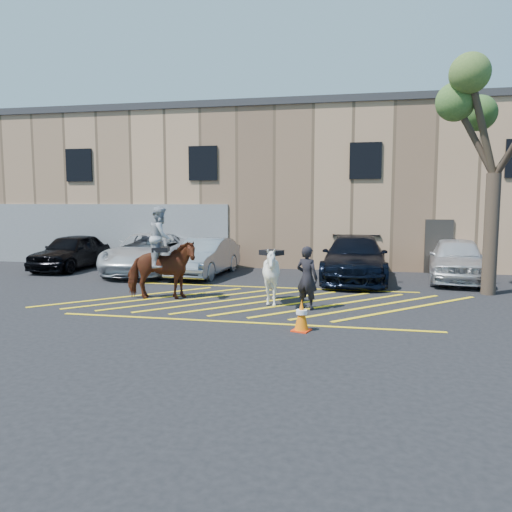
% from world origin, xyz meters
% --- Properties ---
extents(ground, '(90.00, 90.00, 0.00)m').
position_xyz_m(ground, '(0.00, 0.00, 0.00)').
color(ground, black).
rests_on(ground, ground).
extents(car_black_suv, '(1.89, 4.53, 1.53)m').
position_xyz_m(car_black_suv, '(-9.38, 5.06, 0.77)').
color(car_black_suv, black).
rests_on(car_black_suv, ground).
extents(car_white_pickup, '(3.32, 6.11, 1.63)m').
position_xyz_m(car_white_pickup, '(-5.68, 4.78, 0.81)').
color(car_white_pickup, silver).
rests_on(car_white_pickup, ground).
extents(car_silver_sedan, '(1.86, 4.58, 1.48)m').
position_xyz_m(car_silver_sedan, '(-3.16, 4.40, 0.74)').
color(car_silver_sedan, gray).
rests_on(car_silver_sedan, ground).
extents(car_blue_suv, '(2.39, 5.72, 1.65)m').
position_xyz_m(car_blue_suv, '(2.65, 4.44, 0.83)').
color(car_blue_suv, black).
rests_on(car_blue_suv, ground).
extents(car_white_suv, '(2.51, 4.97, 1.62)m').
position_xyz_m(car_white_suv, '(6.35, 4.94, 0.81)').
color(car_white_suv, silver).
rests_on(car_white_suv, ground).
extents(handler, '(0.75, 0.64, 1.73)m').
position_xyz_m(handler, '(1.41, -0.98, 0.87)').
color(handler, black).
rests_on(handler, ground).
extents(warehouse, '(32.42, 10.20, 7.30)m').
position_xyz_m(warehouse, '(-0.01, 11.99, 3.65)').
color(warehouse, tan).
rests_on(warehouse, ground).
extents(hatching_zone, '(12.60, 5.12, 0.01)m').
position_xyz_m(hatching_zone, '(-0.00, -0.30, 0.01)').
color(hatching_zone, yellow).
rests_on(hatching_zone, ground).
extents(mounted_bay, '(2.27, 1.42, 2.78)m').
position_xyz_m(mounted_bay, '(-3.02, -0.44, 1.12)').
color(mounted_bay, '#581E15').
rests_on(mounted_bay, ground).
extents(saddled_white, '(1.96, 2.01, 1.68)m').
position_xyz_m(saddled_white, '(0.35, -0.56, 0.84)').
color(saddled_white, white).
rests_on(saddled_white, ground).
extents(traffic_cone, '(0.48, 0.48, 0.73)m').
position_xyz_m(traffic_cone, '(1.52, -3.31, 0.37)').
color(traffic_cone, '#FF300A').
rests_on(traffic_cone, ground).
extents(tree, '(3.99, 4.37, 7.31)m').
position_xyz_m(tree, '(6.82, 2.35, 5.69)').
color(tree, '#48372C').
rests_on(tree, ground).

